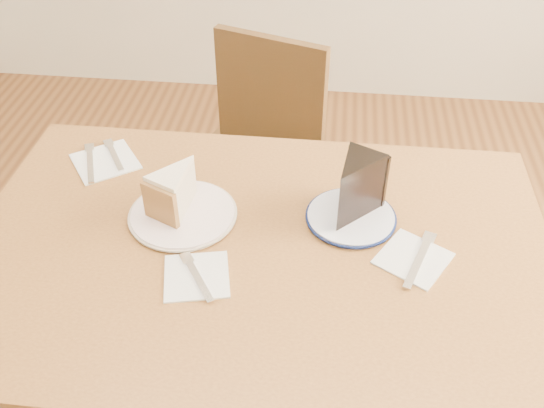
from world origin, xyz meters
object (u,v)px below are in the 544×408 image
(plate_navy, at_px, (351,217))
(carrot_cake, at_px, (179,189))
(plate_cream, at_px, (183,214))
(chair_far, at_px, (252,168))
(chocolate_cake, at_px, (352,192))
(table, at_px, (258,280))

(plate_navy, height_order, carrot_cake, carrot_cake)
(plate_cream, xyz_separation_m, plate_navy, (0.36, 0.03, 0.00))
(chair_far, distance_m, chocolate_cake, 0.69)
(table, bearing_deg, chocolate_cake, 29.89)
(chair_far, height_order, plate_cream, chair_far)
(plate_navy, bearing_deg, carrot_cake, -178.97)
(chair_far, distance_m, carrot_cake, 0.62)
(plate_navy, height_order, chocolate_cake, chocolate_cake)
(chair_far, height_order, carrot_cake, chair_far)
(table, relative_size, plate_navy, 6.47)
(plate_navy, distance_m, carrot_cake, 0.37)
(table, bearing_deg, chair_far, 99.30)
(plate_cream, relative_size, chocolate_cake, 1.77)
(plate_cream, distance_m, plate_navy, 0.36)
(table, bearing_deg, plate_navy, 29.30)
(chair_far, bearing_deg, plate_navy, 138.36)
(plate_navy, bearing_deg, table, -150.70)
(chair_far, height_order, chocolate_cake, chocolate_cake)
(chair_far, relative_size, chocolate_cake, 6.84)
(plate_cream, relative_size, plate_navy, 1.20)
(table, xyz_separation_m, chocolate_cake, (0.19, 0.11, 0.17))
(chocolate_cake, bearing_deg, table, 56.48)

